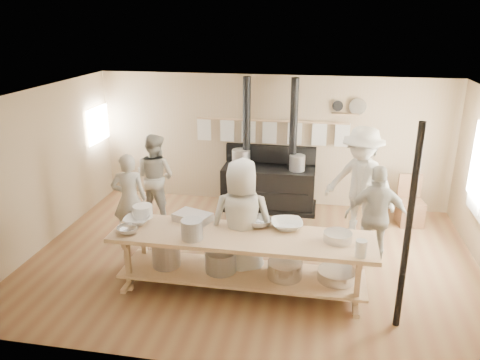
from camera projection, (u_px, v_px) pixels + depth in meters
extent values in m
plane|color=brown|center=(252.00, 258.00, 7.48)|extent=(7.00, 7.00, 0.00)
plane|color=tan|center=(272.00, 141.00, 9.36)|extent=(7.00, 0.00, 7.00)
plane|color=tan|center=(214.00, 264.00, 4.73)|extent=(7.00, 0.00, 7.00)
plane|color=tan|center=(41.00, 169.00, 7.63)|extent=(0.00, 5.00, 5.00)
plane|color=#C5B492|center=(253.00, 96.00, 6.61)|extent=(7.00, 7.00, 0.00)
plane|color=white|center=(98.00, 124.00, 9.38)|extent=(0.00, 0.90, 0.90)
cube|color=black|center=(268.00, 188.00, 9.28)|extent=(1.80, 0.70, 0.85)
cube|color=black|center=(268.00, 206.00, 9.41)|extent=(1.90, 0.75, 0.10)
cube|color=black|center=(271.00, 154.00, 9.35)|extent=(1.80, 0.12, 0.35)
cylinder|color=black|center=(247.00, 123.00, 8.97)|extent=(0.15, 0.15, 1.75)
cylinder|color=black|center=(294.00, 124.00, 8.82)|extent=(0.15, 0.15, 1.75)
cylinder|color=#B2B2B7|center=(241.00, 158.00, 9.18)|extent=(0.36, 0.36, 0.34)
cylinder|color=gray|center=(297.00, 163.00, 8.95)|extent=(0.30, 0.30, 0.30)
cylinder|color=tan|center=(271.00, 121.00, 9.13)|extent=(3.00, 0.04, 0.04)
cube|color=beige|center=(205.00, 129.00, 9.43)|extent=(0.28, 0.01, 0.46)
cube|color=beige|center=(227.00, 130.00, 9.35)|extent=(0.28, 0.01, 0.46)
cube|color=beige|center=(249.00, 131.00, 9.28)|extent=(0.28, 0.01, 0.46)
cube|color=beige|center=(271.00, 132.00, 9.20)|extent=(0.28, 0.01, 0.46)
cube|color=beige|center=(294.00, 133.00, 9.13)|extent=(0.28, 0.01, 0.46)
cube|color=beige|center=(317.00, 134.00, 9.05)|extent=(0.28, 0.01, 0.46)
cube|color=beige|center=(341.00, 135.00, 8.98)|extent=(0.28, 0.01, 0.46)
cube|color=tan|center=(345.00, 114.00, 8.85)|extent=(0.50, 0.14, 0.03)
cylinder|color=black|center=(338.00, 106.00, 8.85)|extent=(0.20, 0.04, 0.20)
cylinder|color=silver|center=(358.00, 107.00, 8.78)|extent=(0.32, 0.03, 0.32)
cube|color=tan|center=(242.00, 237.00, 6.37)|extent=(3.60, 0.90, 0.06)
cube|color=tan|center=(242.00, 274.00, 6.56)|extent=(3.40, 0.80, 0.04)
cube|color=tan|center=(242.00, 277.00, 6.58)|extent=(3.30, 0.06, 0.06)
cube|color=tan|center=(128.00, 263.00, 6.48)|extent=(0.07, 0.07, 0.85)
cube|color=tan|center=(144.00, 244.00, 7.04)|extent=(0.07, 0.07, 0.85)
cube|color=tan|center=(357.00, 285.00, 5.96)|extent=(0.07, 0.07, 0.85)
cube|color=tan|center=(355.00, 262.00, 6.52)|extent=(0.07, 0.07, 0.85)
cylinder|color=#B2B2B7|center=(166.00, 254.00, 6.68)|extent=(0.40, 0.40, 0.38)
cylinder|color=gray|center=(221.00, 261.00, 6.55)|extent=(0.44, 0.44, 0.30)
cylinder|color=silver|center=(285.00, 269.00, 6.42)|extent=(0.48, 0.48, 0.22)
cylinder|color=silver|center=(336.00, 277.00, 6.31)|extent=(0.52, 0.52, 0.14)
cylinder|color=black|center=(408.00, 231.00, 5.45)|extent=(0.08, 0.08, 2.60)
imported|color=#9F9C8C|center=(129.00, 199.00, 7.77)|extent=(0.66, 0.53, 1.57)
imported|color=#9F9C8C|center=(155.00, 176.00, 8.75)|extent=(0.94, 0.82, 1.64)
imported|color=#9F9C8C|center=(242.00, 222.00, 6.61)|extent=(0.96, 0.69, 1.84)
imported|color=#9F9C8C|center=(376.00, 216.00, 7.06)|extent=(0.95, 0.41, 1.60)
imported|color=#9F9C8C|center=(361.00, 183.00, 7.94)|extent=(1.46, 1.25, 1.96)
cube|color=#553422|center=(410.00, 213.00, 8.63)|extent=(0.48, 0.48, 0.46)
cube|color=#553422|center=(410.00, 187.00, 8.67)|extent=(0.43, 0.10, 0.51)
imported|color=white|center=(137.00, 220.00, 6.71)|extent=(0.39, 0.39, 0.09)
imported|color=silver|center=(128.00, 230.00, 6.40)|extent=(0.42, 0.42, 0.09)
imported|color=white|center=(287.00, 224.00, 6.55)|extent=(0.52, 0.52, 0.11)
imported|color=silver|center=(258.00, 222.00, 6.62)|extent=(0.40, 0.40, 0.12)
cube|color=#B2B2B7|center=(193.00, 217.00, 6.78)|extent=(0.60, 0.50, 0.11)
cylinder|color=silver|center=(338.00, 237.00, 6.17)|extent=(0.40, 0.40, 0.12)
cylinder|color=gray|center=(192.00, 229.00, 6.21)|extent=(0.38, 0.38, 0.27)
cylinder|color=white|center=(143.00, 211.00, 6.90)|extent=(0.29, 0.29, 0.18)
cylinder|color=white|center=(361.00, 249.00, 5.76)|extent=(0.17, 0.17, 0.22)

